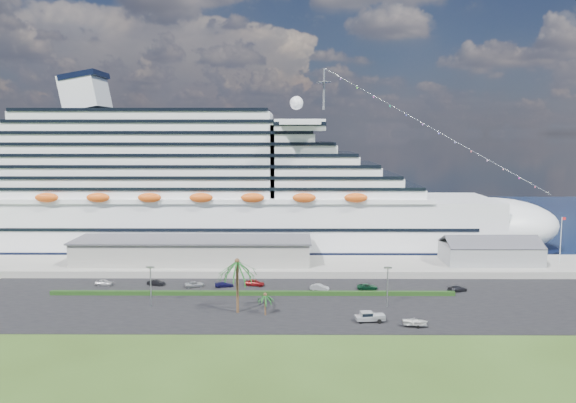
{
  "coord_description": "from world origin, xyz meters",
  "views": [
    {
      "loc": [
        0.57,
        -102.64,
        35.0
      ],
      "look_at": [
        -0.27,
        30.0,
        18.97
      ],
      "focal_mm": 35.0,
      "sensor_mm": 36.0,
      "label": 1
    }
  ],
  "objects_px": {
    "pickup_truck": "(370,316)",
    "boat_trailer": "(415,322)",
    "cruise_ship": "(218,195)",
    "parked_car_3": "(224,284)"
  },
  "relations": [
    {
      "from": "cruise_ship",
      "to": "boat_trailer",
      "type": "distance_m",
      "value": 82.86
    },
    {
      "from": "cruise_ship",
      "to": "pickup_truck",
      "type": "bearing_deg",
      "value": -60.7
    },
    {
      "from": "pickup_truck",
      "to": "boat_trailer",
      "type": "xyz_separation_m",
      "value": [
        7.91,
        -2.71,
        -0.06
      ]
    },
    {
      "from": "parked_car_3",
      "to": "cruise_ship",
      "type": "bearing_deg",
      "value": -3.95
    },
    {
      "from": "cruise_ship",
      "to": "parked_car_3",
      "type": "bearing_deg",
      "value": -80.91
    },
    {
      "from": "cruise_ship",
      "to": "pickup_truck",
      "type": "relative_size",
      "value": 33.68
    },
    {
      "from": "cruise_ship",
      "to": "boat_trailer",
      "type": "relative_size",
      "value": 35.27
    },
    {
      "from": "cruise_ship",
      "to": "pickup_truck",
      "type": "distance_m",
      "value": 76.55
    },
    {
      "from": "cruise_ship",
      "to": "parked_car_3",
      "type": "xyz_separation_m",
      "value": [
        6.65,
        -41.54,
        -15.96
      ]
    },
    {
      "from": "parked_car_3",
      "to": "boat_trailer",
      "type": "bearing_deg",
      "value": -138.02
    }
  ]
}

